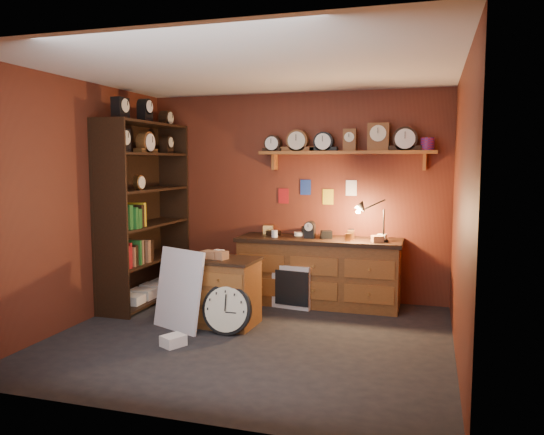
{
  "coord_description": "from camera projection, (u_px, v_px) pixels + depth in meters",
  "views": [
    {
      "loc": [
        1.73,
        -5.0,
        1.8
      ],
      "look_at": [
        0.13,
        0.35,
        1.21
      ],
      "focal_mm": 35.0,
      "sensor_mm": 36.0,
      "label": 1
    }
  ],
  "objects": [
    {
      "name": "floor_box_b",
      "position": [
        173.0,
        341.0,
        5.21
      ],
      "size": [
        0.26,
        0.27,
        0.11
      ],
      "primitive_type": "cube",
      "rotation": [
        0.0,
        0.0,
        -0.49
      ],
      "color": "white",
      "rests_on": "ground"
    },
    {
      "name": "floor_box_a",
      "position": [
        190.0,
        307.0,
        6.3
      ],
      "size": [
        0.32,
        0.3,
        0.17
      ],
      "primitive_type": "cube",
      "rotation": [
        0.0,
        0.0,
        0.3
      ],
      "color": "#966341",
      "rests_on": "ground"
    },
    {
      "name": "room_shell",
      "position": [
        257.0,
        170.0,
        5.36
      ],
      "size": [
        4.02,
        3.62,
        2.71
      ],
      "color": "#602716",
      "rests_on": "ground"
    },
    {
      "name": "low_cabinet",
      "position": [
        228.0,
        289.0,
        5.84
      ],
      "size": [
        0.68,
        0.59,
        0.83
      ],
      "rotation": [
        0.0,
        0.0,
        -0.06
      ],
      "color": "brown",
      "rests_on": "ground"
    },
    {
      "name": "shelving_unit",
      "position": [
        143.0,
        205.0,
        6.77
      ],
      "size": [
        0.47,
        1.6,
        2.58
      ],
      "color": "black",
      "rests_on": "ground"
    },
    {
      "name": "big_round_clock",
      "position": [
        227.0,
        309.0,
        5.55
      ],
      "size": [
        0.54,
        0.17,
        0.54
      ],
      "color": "black",
      "rests_on": "ground"
    },
    {
      "name": "white_panel",
      "position": [
        179.0,
        328.0,
        5.75
      ],
      "size": [
        0.69,
        0.43,
        0.88
      ],
      "primitive_type": "cube",
      "rotation": [
        -0.17,
        0.0,
        -0.41
      ],
      "color": "silver",
      "rests_on": "ground"
    },
    {
      "name": "floor",
      "position": [
        250.0,
        338.0,
        5.45
      ],
      "size": [
        4.0,
        4.0,
        0.0
      ],
      "primitive_type": "plane",
      "color": "black",
      "rests_on": "ground"
    },
    {
      "name": "floor_box_c",
      "position": [
        212.0,
        302.0,
        6.53
      ],
      "size": [
        0.23,
        0.19,
        0.17
      ],
      "primitive_type": "cube",
      "rotation": [
        0.0,
        0.0,
        0.0
      ],
      "color": "#966341",
      "rests_on": "ground"
    },
    {
      "name": "mini_fridge",
      "position": [
        297.0,
        284.0,
        6.71
      ],
      "size": [
        0.58,
        0.6,
        0.54
      ],
      "rotation": [
        0.0,
        0.0,
        -0.15
      ],
      "color": "silver",
      "rests_on": "ground"
    },
    {
      "name": "workbench",
      "position": [
        319.0,
        268.0,
        6.69
      ],
      "size": [
        2.06,
        0.66,
        1.36
      ],
      "color": "brown",
      "rests_on": "ground"
    }
  ]
}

